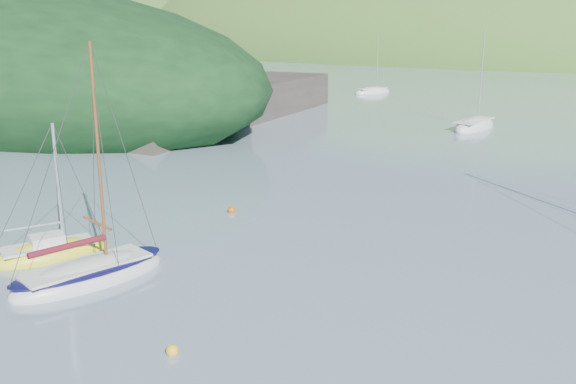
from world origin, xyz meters
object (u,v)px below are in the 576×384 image
Objects in this scene: distant_sloop_a at (474,127)px; distant_sloop_c at (372,92)px; sailboat_yellow at (51,254)px; daysailer_white at (90,275)px.

distant_sloop_c is at bearing 139.27° from distant_sloop_a.
sailboat_yellow is 0.63× the size of distant_sloop_a.
distant_sloop_c is (-21.34, 20.55, -0.02)m from distant_sloop_a.
daysailer_white is at bearing -86.38° from distant_sloop_a.
daysailer_white is 3.39m from sailboat_yellow.
daysailer_white is at bearing 12.33° from sailboat_yellow.
daysailer_white is 0.98× the size of distant_sloop_a.
distant_sloop_a is at bearing 108.97° from sailboat_yellow.
distant_sloop_a is 29.62m from distant_sloop_c.
daysailer_white reaches higher than distant_sloop_c.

